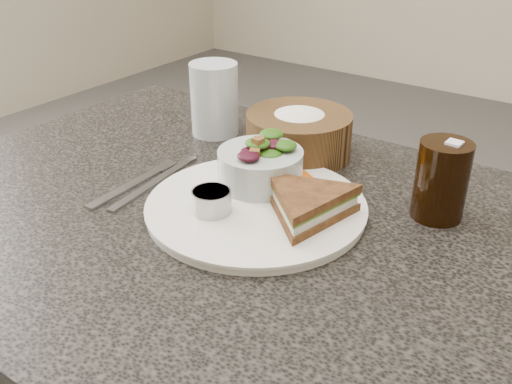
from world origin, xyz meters
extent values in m
cylinder|color=silver|center=(0.02, 0.02, 0.76)|extent=(0.30, 0.30, 0.01)
cylinder|color=#9C9C9D|center=(-0.02, -0.03, 0.78)|extent=(0.07, 0.07, 0.03)
cone|color=#FF5F09|center=(0.02, 0.11, 0.78)|extent=(0.09, 0.09, 0.03)
cube|color=gray|center=(-0.18, -0.03, 0.75)|extent=(0.02, 0.16, 0.00)
cube|color=#93969D|center=(-0.15, 0.00, 0.75)|extent=(0.04, 0.20, 0.00)
cylinder|color=silver|center=(-0.21, 0.21, 0.81)|extent=(0.11, 0.11, 0.13)
camera|label=1|loc=(0.40, -0.53, 1.14)|focal=40.00mm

